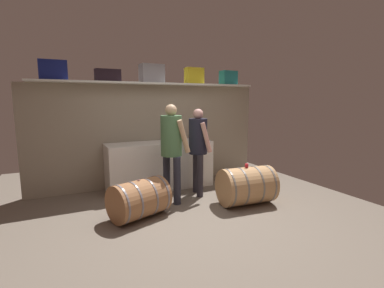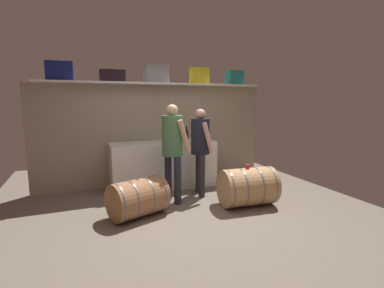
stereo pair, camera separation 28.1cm
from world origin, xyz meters
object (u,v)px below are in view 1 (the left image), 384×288
object	(u,v)px
wine_bottle_dark	(182,135)
wine_glass	(171,136)
toolcase_navy	(53,70)
wine_barrel_far	(139,199)
work_cabinet	(160,165)
wine_barrel_near	(247,186)
toolcase_black	(108,75)
toolcase_grey	(152,74)
red_funnel	(198,136)
visitor_tasting	(172,143)
tasting_cup	(247,166)
toolcase_teal	(228,78)
winemaker_pouring	(198,143)
toolcase_yellow	(194,76)

from	to	relation	value
wine_bottle_dark	wine_glass	distance (m)	0.31
toolcase_navy	wine_barrel_far	bearing A→B (deg)	-55.42
wine_glass	work_cabinet	bearing A→B (deg)	-145.77
wine_barrel_near	work_cabinet	bearing A→B (deg)	129.53
toolcase_black	wine_barrel_far	xyz separation A→B (m)	(0.12, -1.44, -1.83)
toolcase_grey	wine_barrel_far	xyz separation A→B (m)	(-0.69, -1.44, -1.90)
toolcase_navy	red_funnel	world-z (taller)	toolcase_navy
wine_barrel_near	wine_barrel_far	bearing A→B (deg)	177.97
wine_glass	toolcase_navy	bearing A→B (deg)	179.52
toolcase_navy	visitor_tasting	distance (m)	2.28
wine_glass	tasting_cup	xyz separation A→B (m)	(0.67, -1.63, -0.33)
toolcase_teal	toolcase_navy	bearing A→B (deg)	176.12
wine_barrel_far	red_funnel	bearing A→B (deg)	20.52
work_cabinet	visitor_tasting	bearing A→B (deg)	-95.31
visitor_tasting	wine_barrel_far	bearing A→B (deg)	-73.58
tasting_cup	work_cabinet	bearing A→B (deg)	124.11
toolcase_grey	toolcase_black	bearing A→B (deg)	176.42
toolcase_navy	tasting_cup	distance (m)	3.51
wine_barrel_near	winemaker_pouring	world-z (taller)	winemaker_pouring
visitor_tasting	wine_barrel_near	bearing A→B (deg)	45.33
toolcase_grey	wine_barrel_near	world-z (taller)	toolcase_grey
toolcase_navy	red_funnel	xyz separation A→B (m)	(2.62, -0.06, -1.22)
toolcase_yellow	wine_bottle_dark	xyz separation A→B (m)	(-0.39, -0.29, -1.15)
winemaker_pouring	work_cabinet	bearing A→B (deg)	-132.02
red_funnel	wine_barrel_far	size ratio (longest dim) A/B	0.12
toolcase_navy	visitor_tasting	xyz separation A→B (m)	(1.65, -1.04, -1.17)
toolcase_grey	wine_bottle_dark	size ratio (longest dim) A/B	1.48
wine_bottle_dark	tasting_cup	xyz separation A→B (m)	(0.52, -1.36, -0.37)
wine_bottle_dark	wine_barrel_far	distance (m)	1.80
toolcase_teal	visitor_tasting	size ratio (longest dim) A/B	0.22
toolcase_navy	tasting_cup	world-z (taller)	toolcase_navy
toolcase_yellow	wine_glass	world-z (taller)	toolcase_yellow
tasting_cup	wine_barrel_near	bearing A→B (deg)	-0.00
tasting_cup	winemaker_pouring	world-z (taller)	winemaker_pouring
wine_bottle_dark	red_funnel	xyz separation A→B (m)	(0.45, 0.23, -0.07)
toolcase_black	work_cabinet	size ratio (longest dim) A/B	0.22
toolcase_grey	wine_glass	world-z (taller)	toolcase_grey
toolcase_grey	winemaker_pouring	distance (m)	1.61
wine_barrel_near	wine_barrel_far	distance (m)	1.73
work_cabinet	red_funnel	size ratio (longest dim) A/B	18.09
work_cabinet	visitor_tasting	world-z (taller)	visitor_tasting
wine_bottle_dark	wine_barrel_far	xyz separation A→B (m)	(-1.18, -1.14, -0.74)
toolcase_navy	toolcase_grey	size ratio (longest dim) A/B	0.98
wine_barrel_far	winemaker_pouring	world-z (taller)	winemaker_pouring
red_funnel	toolcase_grey	bearing A→B (deg)	176.37
wine_bottle_dark	wine_barrel_near	xyz separation A→B (m)	(0.54, -1.36, -0.71)
toolcase_yellow	wine_bottle_dark	world-z (taller)	toolcase_yellow
toolcase_navy	wine_bottle_dark	bearing A→B (deg)	-7.67
work_cabinet	toolcase_teal	bearing A→B (deg)	7.68
toolcase_navy	toolcase_yellow	size ratio (longest dim) A/B	1.17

